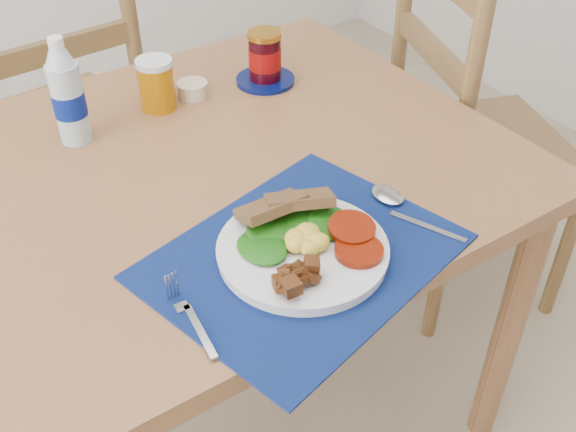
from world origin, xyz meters
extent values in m
cube|color=brown|center=(0.00, 0.20, 0.73)|extent=(1.40, 0.90, 0.04)
cylinder|color=brown|center=(0.64, -0.19, 0.35)|extent=(0.06, 0.06, 0.71)
cylinder|color=brown|center=(0.64, 0.59, 0.35)|extent=(0.06, 0.06, 0.71)
cube|color=brown|center=(0.05, 0.98, 0.46)|extent=(0.49, 0.47, 0.04)
cylinder|color=brown|center=(0.23, 1.18, 0.22)|extent=(0.04, 0.04, 0.44)
cylinder|color=brown|center=(0.26, 0.81, 0.22)|extent=(0.04, 0.04, 0.44)
cylinder|color=brown|center=(-0.13, 0.78, 0.22)|extent=(0.04, 0.04, 0.44)
cube|color=brown|center=(0.99, 0.23, 0.46)|extent=(0.56, 0.57, 0.04)
cylinder|color=brown|center=(1.09, -0.02, 0.22)|extent=(0.04, 0.04, 0.44)
cylinder|color=brown|center=(1.23, 0.35, 0.22)|extent=(0.04, 0.04, 0.44)
cylinder|color=brown|center=(0.75, 0.11, 0.22)|extent=(0.04, 0.04, 0.44)
cylinder|color=brown|center=(0.88, 0.47, 0.22)|extent=(0.04, 0.04, 0.44)
cube|color=black|center=(0.15, -0.11, 0.75)|extent=(0.52, 0.45, 0.00)
cylinder|color=silver|center=(0.15, -0.11, 0.76)|extent=(0.26, 0.26, 0.02)
ellipsoid|color=yellow|center=(0.15, -0.12, 0.79)|extent=(0.06, 0.06, 0.03)
cylinder|color=maroon|center=(0.22, -0.15, 0.78)|extent=(0.07, 0.07, 0.01)
ellipsoid|color=#094308|center=(0.16, -0.08, 0.78)|extent=(0.14, 0.08, 0.01)
cube|color=brown|center=(0.17, -0.04, 0.80)|extent=(0.12, 0.08, 0.04)
cube|color=#B2B5BA|center=(-0.06, -0.16, 0.76)|extent=(0.02, 0.11, 0.00)
cube|color=#B2B5BA|center=(-0.06, -0.09, 0.76)|extent=(0.03, 0.05, 0.00)
cube|color=#B2B5BA|center=(0.35, -0.17, 0.76)|extent=(0.06, 0.13, 0.00)
ellipsoid|color=#B2B5BA|center=(0.35, -0.07, 0.76)|extent=(0.05, 0.06, 0.01)
cylinder|color=#ADBFCC|center=(-0.02, 0.41, 0.83)|extent=(0.06, 0.06, 0.16)
cylinder|color=navy|center=(-0.02, 0.41, 0.83)|extent=(0.06, 0.06, 0.05)
cone|color=#ADBFCC|center=(-0.02, 0.41, 0.92)|extent=(0.05, 0.05, 0.04)
cylinder|color=white|center=(-0.02, 0.41, 0.95)|extent=(0.03, 0.03, 0.02)
cylinder|color=#AD6404|center=(0.17, 0.43, 0.80)|extent=(0.07, 0.07, 0.10)
cylinder|color=beige|center=(0.25, 0.44, 0.77)|extent=(0.07, 0.07, 0.03)
cylinder|color=#040E47|center=(0.41, 0.41, 0.75)|extent=(0.13, 0.13, 0.01)
cylinder|color=black|center=(0.41, 0.41, 0.81)|extent=(0.07, 0.07, 0.09)
cylinder|color=maroon|center=(0.41, 0.41, 0.81)|extent=(0.07, 0.07, 0.04)
cylinder|color=#BD7B1F|center=(0.41, 0.41, 0.86)|extent=(0.07, 0.07, 0.01)
camera|label=1|loc=(-0.30, -0.74, 1.44)|focal=42.00mm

